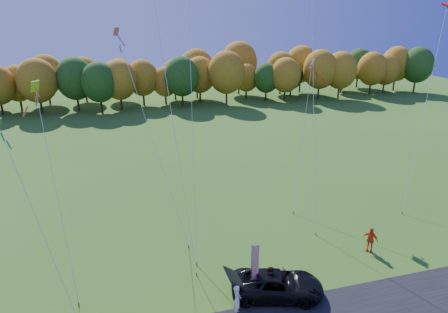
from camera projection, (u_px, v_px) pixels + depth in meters
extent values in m
plane|color=#315D18|center=(250.00, 294.00, 24.79)|extent=(160.00, 160.00, 0.00)
imported|color=black|center=(277.00, 285.00, 24.39)|extent=(6.15, 4.17, 1.56)
imported|color=silver|center=(237.00, 300.00, 22.81)|extent=(0.61, 0.79, 1.94)
imported|color=gray|center=(270.00, 280.00, 24.51)|extent=(0.76, 0.96, 1.91)
imported|color=#EB4516|center=(370.00, 239.00, 28.96)|extent=(1.01, 1.18, 1.90)
cylinder|color=#999999|center=(251.00, 270.00, 24.10)|extent=(0.06, 0.06, 3.60)
cube|color=red|center=(255.00, 265.00, 24.02)|extent=(0.45, 0.07, 2.70)
cube|color=navy|center=(255.00, 250.00, 23.71)|extent=(0.45, 0.06, 0.70)
cylinder|color=#4C3F33|center=(197.00, 274.00, 26.50)|extent=(0.08, 0.08, 0.20)
cylinder|color=#4C3F33|center=(316.00, 234.00, 31.36)|extent=(0.08, 0.08, 0.20)
cylinder|color=#4C3F33|center=(197.00, 264.00, 27.61)|extent=(0.08, 0.08, 0.20)
cylinder|color=#4C3F33|center=(402.00, 213.00, 34.66)|extent=(0.08, 0.08, 0.20)
cube|color=red|center=(447.00, 5.00, 36.06)|extent=(2.78, 0.98, 1.09)
cylinder|color=#4C3F33|center=(79.00, 304.00, 23.77)|extent=(0.08, 0.08, 0.20)
cube|color=#A9E618|center=(35.00, 86.00, 24.00)|extent=(1.15, 1.15, 1.36)
cylinder|color=#4C3F33|center=(293.00, 213.00, 34.68)|extent=(0.08, 0.08, 0.20)
cube|color=silver|center=(312.00, 64.00, 36.74)|extent=(1.39, 1.39, 1.66)
cylinder|color=#4C3F33|center=(188.00, 246.00, 29.67)|extent=(0.08, 0.08, 0.20)
cube|color=#EB554E|center=(116.00, 31.00, 30.26)|extent=(1.06, 1.06, 1.25)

